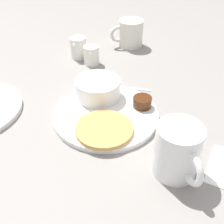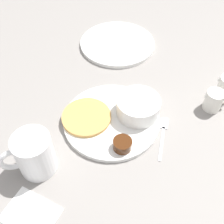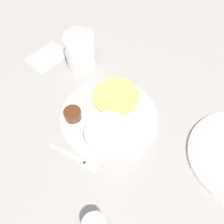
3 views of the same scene
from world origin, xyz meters
The scene contains 11 objects.
ground_plane centered at (0.00, 0.00, 0.00)m, with size 4.00×4.00×0.00m, color gray.
plate centered at (0.00, 0.00, 0.01)m, with size 0.25×0.25×0.01m.
pancake_stack centered at (-0.06, -0.01, 0.02)m, with size 0.13×0.13×0.01m.
bowl centered at (0.06, 0.04, 0.04)m, with size 0.11×0.11×0.05m.
syrup_cup centered at (0.05, -0.08, 0.02)m, with size 0.05×0.05×0.02m.
butter_ramekin centered at (0.08, 0.03, 0.03)m, with size 0.05×0.05×0.04m.
coffee_mug centered at (-0.13, -0.17, 0.05)m, with size 0.11×0.09×0.10m.
creamer_pitcher_near centered at (0.25, 0.12, 0.03)m, with size 0.07×0.05×0.06m.
fork centered at (0.13, 0.00, 0.00)m, with size 0.02×0.13×0.00m.
napkin centered at (-0.09, -0.28, 0.00)m, with size 0.12×0.10×0.00m.
far_plate centered at (-0.07, 0.32, 0.01)m, with size 0.25×0.25×0.01m.
Camera 2 is at (0.12, -0.44, 0.57)m, focal length 45.00 mm.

